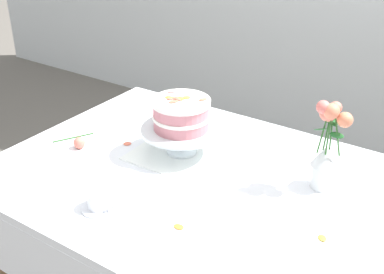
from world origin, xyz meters
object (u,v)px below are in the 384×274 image
(cake_stand, at_px, (181,132))
(layer_cake, at_px, (181,114))
(dining_table, at_px, (198,203))
(fallen_rose, at_px, (79,143))
(flower_vase, at_px, (327,148))
(teacup, at_px, (100,201))

(cake_stand, distance_m, layer_cake, 0.07)
(dining_table, height_order, fallen_rose, fallen_rose)
(dining_table, bearing_deg, flower_vase, 28.38)
(cake_stand, height_order, fallen_rose, cake_stand)
(layer_cake, xyz_separation_m, flower_vase, (0.50, 0.07, -0.01))
(layer_cake, height_order, teacup, layer_cake)
(teacup, distance_m, fallen_rose, 0.40)
(layer_cake, bearing_deg, fallen_rose, -151.60)
(dining_table, xyz_separation_m, layer_cake, (-0.15, 0.12, 0.25))
(cake_stand, bearing_deg, teacup, -90.91)
(dining_table, relative_size, flower_vase, 4.61)
(teacup, bearing_deg, cake_stand, 89.09)
(dining_table, distance_m, cake_stand, 0.26)
(dining_table, relative_size, fallen_rose, 9.94)
(cake_stand, distance_m, teacup, 0.42)
(teacup, height_order, fallen_rose, teacup)
(dining_table, distance_m, fallen_rose, 0.50)
(cake_stand, height_order, layer_cake, layer_cake)
(flower_vase, bearing_deg, fallen_rose, -163.42)
(layer_cake, bearing_deg, cake_stand, -7.04)
(fallen_rose, bearing_deg, teacup, -35.77)
(layer_cake, distance_m, teacup, 0.44)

